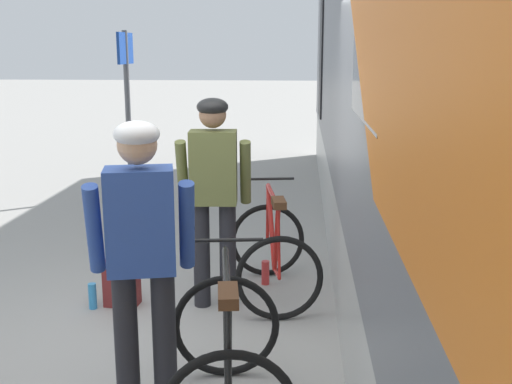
# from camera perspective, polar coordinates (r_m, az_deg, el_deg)

# --- Properties ---
(ground_plane) EXTENTS (80.00, 80.00, 0.00)m
(ground_plane) POSITION_cam_1_polar(r_m,az_deg,el_deg) (4.57, -7.98, -15.07)
(ground_plane) COLOR #A09E99
(cyclist_near_in_blue) EXTENTS (0.65, 0.39, 1.76)m
(cyclist_near_in_blue) POSITION_cam_1_polar(r_m,az_deg,el_deg) (3.59, -10.45, -4.84)
(cyclist_near_in_blue) COLOR #232328
(cyclist_near_in_blue) RESTS_ON ground
(cyclist_far_in_olive) EXTENTS (0.63, 0.33, 1.76)m
(cyclist_far_in_olive) POSITION_cam_1_polar(r_m,az_deg,el_deg) (5.11, -3.90, 0.66)
(cyclist_far_in_olive) COLOR #232328
(cyclist_far_in_olive) RESTS_ON ground
(bicycle_near_black) EXTENTS (0.85, 1.16, 0.99)m
(bicycle_near_black) POSITION_cam_1_polar(r_m,az_deg,el_deg) (3.72, -2.62, -14.93)
(bicycle_near_black) COLOR black
(bicycle_near_black) RESTS_ON ground
(bicycle_far_red) EXTENTS (0.86, 1.16, 0.99)m
(bicycle_far_red) POSITION_cam_1_polar(r_m,az_deg,el_deg) (5.46, 1.57, -5.59)
(bicycle_far_red) COLOR black
(bicycle_far_red) RESTS_ON ground
(backpack_on_platform) EXTENTS (0.29, 0.20, 0.40)m
(backpack_on_platform) POSITION_cam_1_polar(r_m,az_deg,el_deg) (5.47, -12.19, -8.11)
(backpack_on_platform) COLOR maroon
(backpack_on_platform) RESTS_ON ground
(water_bottle_near_the_bikes) EXTENTS (0.07, 0.07, 0.22)m
(water_bottle_near_the_bikes) POSITION_cam_1_polar(r_m,az_deg,el_deg) (5.83, 0.87, -7.40)
(water_bottle_near_the_bikes) COLOR red
(water_bottle_near_the_bikes) RESTS_ON ground
(water_bottle_by_the_backpack) EXTENTS (0.07, 0.07, 0.22)m
(water_bottle_by_the_backpack) POSITION_cam_1_polar(r_m,az_deg,el_deg) (5.48, -14.74, -9.21)
(water_bottle_by_the_backpack) COLOR #338CCC
(water_bottle_by_the_backpack) RESTS_ON ground
(platform_sign_post) EXTENTS (0.08, 0.70, 2.40)m
(platform_sign_post) POSITION_cam_1_polar(r_m,az_deg,el_deg) (9.30, -11.74, 9.51)
(platform_sign_post) COLOR #595B60
(platform_sign_post) RESTS_ON ground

